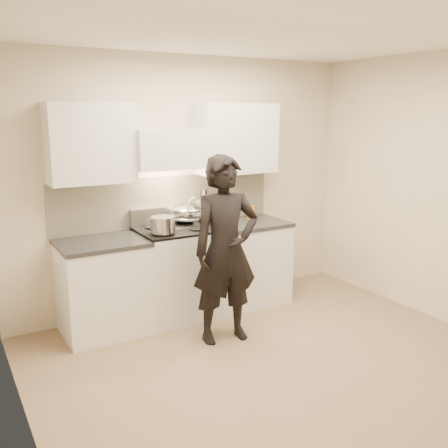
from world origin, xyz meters
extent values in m
plane|color=#886D51|center=(0.00, 0.00, 0.00)|extent=(4.00, 4.00, 0.00)
cube|color=beige|center=(0.00, 1.75, 1.35)|extent=(4.00, 0.04, 2.70)
cube|color=beige|center=(-2.00, 0.00, 1.35)|extent=(0.04, 3.50, 2.70)
cube|color=beige|center=(2.00, 0.00, 1.35)|extent=(0.04, 3.50, 2.70)
cube|color=white|center=(0.00, 0.00, 2.69)|extent=(4.00, 3.50, 0.02)
cube|color=beige|center=(-0.25, 1.74, 1.19)|extent=(2.50, 0.02, 0.53)
cube|color=silver|center=(-0.30, 1.70, 1.03)|extent=(0.76, 0.08, 0.20)
cube|color=silver|center=(-0.30, 1.55, 1.75)|extent=(0.76, 0.40, 0.40)
cylinder|color=#B1B1B1|center=(-0.30, 1.37, 1.57)|extent=(0.66, 0.02, 0.02)
cube|color=silver|center=(0.53, 1.58, 1.83)|extent=(0.90, 0.33, 0.75)
cube|color=silver|center=(-1.08, 1.58, 1.83)|extent=(0.80, 0.33, 0.75)
cube|color=#B9B3A8|center=(0.13, 1.73, 1.10)|extent=(0.08, 0.01, 0.12)
cube|color=silver|center=(-0.30, 1.43, 0.46)|extent=(0.76, 0.65, 0.92)
cube|color=black|center=(-0.30, 1.43, 0.93)|extent=(0.76, 0.65, 0.02)
cube|color=#B4B3BB|center=(-0.14, 1.54, 0.95)|extent=(0.36, 0.34, 0.01)
cylinder|color=#B1B1B1|center=(-0.30, 1.13, 0.78)|extent=(0.62, 0.02, 0.02)
cylinder|color=black|center=(-0.48, 1.28, 0.95)|extent=(0.18, 0.18, 0.01)
cylinder|color=black|center=(-0.12, 1.28, 0.95)|extent=(0.18, 0.18, 0.01)
cylinder|color=black|center=(-0.48, 1.57, 0.95)|extent=(0.18, 0.18, 0.01)
cylinder|color=black|center=(-0.12, 1.57, 0.95)|extent=(0.18, 0.18, 0.01)
cube|color=silver|center=(0.53, 1.43, 0.44)|extent=(0.90, 0.65, 0.88)
cube|color=black|center=(0.53, 1.43, 0.90)|extent=(0.92, 0.67, 0.04)
cube|color=silver|center=(-1.08, 1.43, 0.44)|extent=(0.80, 0.65, 0.88)
cube|color=black|center=(-1.08, 1.43, 0.90)|extent=(0.82, 0.67, 0.04)
ellipsoid|color=#B1B1B1|center=(-0.10, 1.57, 1.07)|extent=(0.39, 0.39, 0.21)
torus|color=#B1B1B1|center=(-0.10, 1.57, 1.12)|extent=(0.41, 0.41, 0.02)
ellipsoid|color=#BFB993|center=(-0.10, 1.57, 1.05)|extent=(0.22, 0.22, 0.10)
cylinder|color=silver|center=(-0.16, 1.41, 1.18)|extent=(0.04, 0.29, 0.21)
cylinder|color=#B1B1B1|center=(-0.50, 1.28, 1.04)|extent=(0.25, 0.25, 0.16)
cube|color=#B1B1B1|center=(-0.64, 1.27, 1.10)|extent=(0.05, 0.03, 0.01)
cube|color=#B1B1B1|center=(-0.36, 1.29, 1.10)|extent=(0.05, 0.03, 0.01)
cylinder|color=silver|center=(0.16, 1.66, 1.02)|extent=(0.13, 0.13, 0.19)
cylinder|color=black|center=(0.19, 1.67, 1.11)|extent=(0.02, 0.02, 0.34)
cylinder|color=silver|center=(0.18, 1.69, 1.11)|extent=(0.02, 0.02, 0.34)
cylinder|color=silver|center=(0.15, 1.69, 1.11)|extent=(0.02, 0.02, 0.34)
cylinder|color=black|center=(0.13, 1.68, 1.11)|extent=(0.02, 0.02, 0.34)
cylinder|color=silver|center=(0.13, 1.65, 1.11)|extent=(0.02, 0.02, 0.34)
cylinder|color=silver|center=(0.14, 1.64, 1.11)|extent=(0.02, 0.02, 0.34)
cylinder|color=black|center=(0.17, 1.63, 1.11)|extent=(0.02, 0.02, 0.34)
cylinder|color=silver|center=(0.19, 1.65, 1.11)|extent=(0.02, 0.02, 0.34)
cylinder|color=#C98409|center=(0.38, 1.65, 0.95)|extent=(0.04, 0.04, 0.07)
cylinder|color=#CF0600|center=(0.38, 1.65, 1.00)|extent=(0.04, 0.04, 0.02)
cylinder|color=#CA7109|center=(0.70, 1.55, 1.00)|extent=(0.09, 0.09, 0.15)
imported|color=black|center=(-0.14, 0.69, 0.87)|extent=(0.68, 0.49, 1.75)
camera|label=1|loc=(-2.38, -3.11, 2.11)|focal=40.00mm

